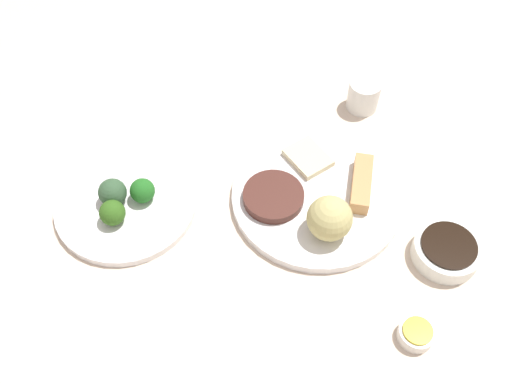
{
  "coord_description": "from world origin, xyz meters",
  "views": [
    {
      "loc": [
        0.2,
        0.48,
        0.81
      ],
      "look_at": [
        0.06,
        -0.05,
        0.06
      ],
      "focal_mm": 39.88,
      "sensor_mm": 36.0,
      "label": 1
    }
  ],
  "objects_px": {
    "main_plate": "(317,196)",
    "soy_sauce_bowl": "(446,251)",
    "broccoli_plate": "(126,204)",
    "sauce_ramekin_hot_mustard": "(416,334)",
    "teacup": "(364,95)"
  },
  "relations": [
    {
      "from": "main_plate",
      "to": "teacup",
      "type": "relative_size",
      "value": 4.84
    },
    {
      "from": "soy_sauce_bowl",
      "to": "sauce_ramekin_hot_mustard",
      "type": "bearing_deg",
      "value": 47.94
    },
    {
      "from": "sauce_ramekin_hot_mustard",
      "to": "main_plate",
      "type": "bearing_deg",
      "value": -77.65
    },
    {
      "from": "main_plate",
      "to": "soy_sauce_bowl",
      "type": "xyz_separation_m",
      "value": [
        -0.16,
        0.16,
        0.01
      ]
    },
    {
      "from": "broccoli_plate",
      "to": "sauce_ramekin_hot_mustard",
      "type": "relative_size",
      "value": 4.53
    },
    {
      "from": "main_plate",
      "to": "soy_sauce_bowl",
      "type": "height_order",
      "value": "soy_sauce_bowl"
    },
    {
      "from": "main_plate",
      "to": "teacup",
      "type": "distance_m",
      "value": 0.25
    },
    {
      "from": "main_plate",
      "to": "broccoli_plate",
      "type": "bearing_deg",
      "value": -12.49
    },
    {
      "from": "soy_sauce_bowl",
      "to": "teacup",
      "type": "xyz_separation_m",
      "value": [
        0.01,
        -0.35,
        0.01
      ]
    },
    {
      "from": "teacup",
      "to": "soy_sauce_bowl",
      "type": "bearing_deg",
      "value": 90.9
    },
    {
      "from": "broccoli_plate",
      "to": "soy_sauce_bowl",
      "type": "bearing_deg",
      "value": 154.38
    },
    {
      "from": "broccoli_plate",
      "to": "soy_sauce_bowl",
      "type": "height_order",
      "value": "soy_sauce_bowl"
    },
    {
      "from": "soy_sauce_bowl",
      "to": "sauce_ramekin_hot_mustard",
      "type": "relative_size",
      "value": 2.02
    },
    {
      "from": "broccoli_plate",
      "to": "soy_sauce_bowl",
      "type": "distance_m",
      "value": 0.53
    },
    {
      "from": "sauce_ramekin_hot_mustard",
      "to": "teacup",
      "type": "xyz_separation_m",
      "value": [
        -0.1,
        -0.46,
        0.02
      ]
    }
  ]
}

